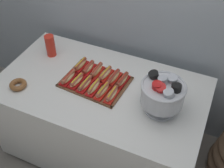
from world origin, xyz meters
name	(u,v)px	position (x,y,z in m)	size (l,w,h in m)	color
ground_plane	(103,146)	(0.00, 0.00, 0.00)	(10.00, 10.00, 0.00)	gray
buffet_table	(102,118)	(0.00, 0.00, 0.41)	(1.58, 0.89, 0.78)	white
serving_tray	(95,82)	(-0.06, 0.02, 0.78)	(0.51, 0.40, 0.01)	brown
hot_dog_0	(68,78)	(-0.25, -0.05, 0.81)	(0.07, 0.18, 0.06)	#B21414
hot_dog_1	(77,81)	(-0.17, -0.05, 0.81)	(0.08, 0.17, 0.06)	#B21414
hot_dog_2	(85,84)	(-0.10, -0.06, 0.81)	(0.07, 0.18, 0.06)	red
hot_dog_3	(94,87)	(-0.02, -0.06, 0.81)	(0.07, 0.18, 0.06)	red
hot_dog_4	(103,91)	(0.05, -0.07, 0.81)	(0.07, 0.18, 0.06)	red
hot_dog_5	(112,94)	(0.13, -0.07, 0.81)	(0.06, 0.17, 0.06)	red
hot_dog_6	(80,65)	(-0.24, 0.12, 0.81)	(0.08, 0.18, 0.06)	red
hot_dog_7	(88,68)	(-0.16, 0.11, 0.81)	(0.07, 0.16, 0.06)	red
hot_dog_8	(96,71)	(-0.09, 0.11, 0.81)	(0.07, 0.17, 0.07)	red
hot_dog_9	(105,74)	(-0.01, 0.10, 0.81)	(0.08, 0.18, 0.06)	red
hot_dog_10	(113,77)	(0.06, 0.10, 0.81)	(0.08, 0.18, 0.06)	red
hot_dog_11	(122,80)	(0.14, 0.09, 0.81)	(0.07, 0.18, 0.06)	#B21414
punch_bowl	(163,93)	(0.48, -0.04, 0.94)	(0.30, 0.30, 0.28)	silver
cup_stack	(50,46)	(-0.55, 0.18, 0.87)	(0.08, 0.08, 0.19)	red
donut	(18,85)	(-0.56, -0.25, 0.80)	(0.13, 0.13, 0.04)	brown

